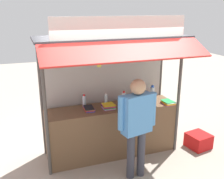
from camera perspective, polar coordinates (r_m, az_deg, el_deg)
The scene contains 15 objects.
ground_plane at distance 5.48m, azimuth 0.00°, elevation -13.53°, with size 20.00×20.00×0.00m, color #9E9384.
stall_counter at distance 5.24m, azimuth 0.00°, elevation -8.87°, with size 2.54×0.63×0.99m, color brown.
stall_structure at distance 4.93m, azimuth -0.37°, elevation 3.39°, with size 2.74×1.47×2.69m.
water_bottle_front_left at distance 5.12m, azimuth -1.32°, elevation -2.20°, with size 0.06×0.06×0.22m.
water_bottle_back_right at distance 5.05m, azimuth -6.06°, elevation -2.46°, with size 0.07×0.07×0.25m.
water_bottle_far_right at distance 5.42m, azimuth 8.75°, elevation -0.81°, with size 0.09×0.09×0.31m.
water_bottle_right at distance 5.17m, azimuth 2.57°, elevation -1.81°, with size 0.07×0.07×0.26m.
magazine_stack_left at distance 4.99m, azimuth 5.08°, elevation -3.80°, with size 0.23×0.30×0.05m.
magazine_stack_front_right at distance 4.89m, azimuth -5.05°, elevation -4.15°, with size 0.19×0.28×0.06m.
magazine_stack_back_left at distance 4.96m, azimuth -0.78°, elevation -3.66°, with size 0.24×0.26×0.08m.
magazine_stack_mid_left at distance 5.29m, azimuth 12.12°, elevation -2.77°, with size 0.23×0.29×0.07m.
banana_bunch_leftmost at distance 4.28m, azimuth -2.78°, elevation 5.96°, with size 0.11×0.10×0.33m.
banana_bunch_rightmost at distance 4.82m, azimuth 12.77°, elevation 7.33°, with size 0.11×0.11×0.29m.
vendor_person at distance 4.32m, azimuth 5.45°, elevation -6.71°, with size 0.67×0.31×1.76m.
plastic_crate at distance 5.88m, azimuth 18.29°, elevation -10.51°, with size 0.43×0.43×0.30m, color red.
Camera 1 is at (-1.57, -4.42, 2.83)m, focal length 41.99 mm.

